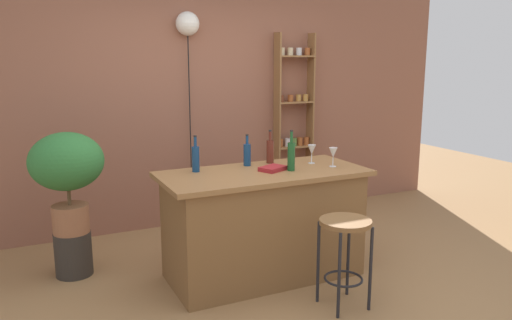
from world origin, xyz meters
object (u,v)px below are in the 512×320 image
Objects in this scene: plant_stool at (73,253)px; bottle_vinegar at (291,155)px; bottle_soda_blue at (196,158)px; cookbook at (273,168)px; bar_stool at (345,241)px; bottle_wine_red at (270,151)px; spice_shelf at (294,127)px; pendant_globe_light at (188,26)px; bottle_spirits_clear at (247,154)px; wine_glass_left at (312,150)px; potted_plant at (67,168)px; wine_glass_center at (333,153)px.

bottle_vinegar is at bearing -25.20° from plant_stool.
bottle_soda_blue is 1.42× the size of cookbook.
bottle_wine_red reaches higher than bar_stool.
spice_shelf is at bearing 59.57° from bottle_vinegar.
plant_stool is 2.50m from pendant_globe_light.
bottle_vinegar reaches higher than plant_stool.
bottle_spirits_clear is 0.47m from bottle_soda_blue.
bottle_wine_red is 0.36m from wine_glass_left.
potted_plant is 1.98m from pendant_globe_light.
spice_shelf is at bearing 17.09° from plant_stool.
bottle_spirits_clear is at bearing 164.47° from wine_glass_left.
pendant_globe_light is (0.39, 1.32, 1.11)m from bottle_soda_blue.
wine_glass_center is (0.41, -0.37, 0.01)m from bottle_wine_red.
plant_stool is at bearing 154.80° from bottle_vinegar.
wine_glass_left is (-0.62, -1.40, 0.01)m from spice_shelf.
cookbook is (-0.14, 0.06, -0.11)m from bottle_vinegar.
plant_stool is at bearing 165.09° from bottle_wine_red.
plant_stool is 1.26× the size of bottle_soda_blue.
bar_stool is at bearing -83.29° from bottle_vinegar.
spice_shelf is at bearing 46.80° from bottle_spirits_clear.
potted_plant is 3.13× the size of bottle_spirits_clear.
wine_glass_center is 0.78× the size of cookbook.
bottle_soda_blue reaches higher than wine_glass_center.
bottle_vinegar is 0.40m from wine_glass_center.
bottle_wine_red is (1.64, -0.44, 0.83)m from plant_stool.
pendant_globe_light reaches higher than spice_shelf.
spice_shelf is 6.23× the size of bottle_vinegar.
pendant_globe_light reaches higher than bottle_spirits_clear.
bottle_soda_blue is 1.03m from wine_glass_left.
cookbook is 1.98m from pendant_globe_light.
bottle_soda_blue is at bearing -176.16° from bottle_spirits_clear.
wine_glass_left is 1.00× the size of wine_glass_center.
spice_shelf is at bearing 71.63° from wine_glass_center.
spice_shelf is 9.94× the size of cookbook.
bottle_vinegar reaches higher than wine_glass_left.
bottle_soda_blue reaches higher than bottle_spirits_clear.
pendant_globe_light is (1.34, 0.83, 1.21)m from potted_plant.
pendant_globe_light is at bearing 103.60° from bottle_wine_red.
wine_glass_center is at bearing -15.98° from bottle_soda_blue.
bottle_vinegar is 0.15× the size of pendant_globe_light.
bar_stool is 2.29× the size of bottle_wine_red.
wine_glass_center is (-0.53, -1.60, 0.01)m from spice_shelf.
wine_glass_left is (0.32, -0.17, 0.01)m from bottle_wine_red.
bottle_wine_red is at bearing 92.95° from bottle_vinegar.
pendant_globe_light is at bearing 72.75° from cookbook.
bottle_soda_blue is at bearing -27.16° from plant_stool.
bottle_vinegar reaches higher than wine_glass_center.
bottle_soda_blue is at bearing 173.25° from wine_glass_left.
pendant_globe_light is at bearing 93.56° from bottle_spirits_clear.
cookbook is (0.58, -0.23, -0.09)m from bottle_soda_blue.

